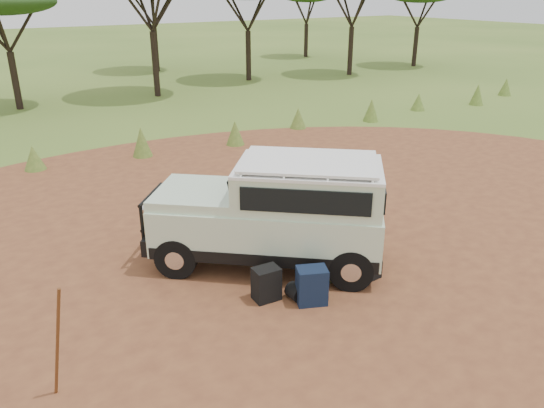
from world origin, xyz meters
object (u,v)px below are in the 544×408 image
safari_vehicle (275,215)px  duffel_navy (323,258)px  backpack_black (266,284)px  walking_staff (57,344)px  hard_case (366,270)px  backpack_navy (312,286)px  backpack_olive (326,268)px

safari_vehicle → duffel_navy: safari_vehicle is taller
backpack_black → duffel_navy: backpack_black is taller
walking_staff → hard_case: size_ratio=3.54×
backpack_black → hard_case: (1.84, -0.37, -0.12)m
safari_vehicle → backpack_black: safari_vehicle is taller
walking_staff → duffel_navy: size_ratio=3.28×
duffel_navy → safari_vehicle: bearing=139.9°
backpack_navy → duffel_navy: size_ratio=1.25×
backpack_navy → duffel_navy: (0.81, 0.74, -0.06)m
safari_vehicle → duffel_navy: bearing=-10.0°
hard_case → duffel_navy: bearing=122.5°
walking_staff → duffel_navy: walking_staff is taller
backpack_navy → hard_case: size_ratio=1.35×
safari_vehicle → backpack_olive: size_ratio=8.63×
backpack_olive → safari_vehicle: bearing=127.1°
walking_staff → backpack_navy: (3.87, 0.08, -0.50)m
backpack_olive → duffel_navy: size_ratio=0.97×
backpack_black → backpack_olive: bearing=1.0°
backpack_black → hard_case: size_ratio=1.24×
walking_staff → hard_case: bearing=-32.6°
safari_vehicle → backpack_navy: 1.60m
safari_vehicle → backpack_olive: (0.40, -1.01, -0.74)m
backpack_navy → duffel_navy: backpack_navy is taller
duffel_navy → hard_case: (0.47, -0.63, -0.09)m
safari_vehicle → backpack_black: bearing=-89.3°
backpack_black → backpack_navy: bearing=-36.9°
safari_vehicle → backpack_black: size_ratio=7.29×
backpack_olive → hard_case: backpack_olive is taller
walking_staff → backpack_olive: walking_staff is taller
backpack_black → duffel_navy: 1.39m
backpack_navy → hard_case: bearing=28.2°
safari_vehicle → duffel_navy: (0.57, -0.70, -0.73)m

